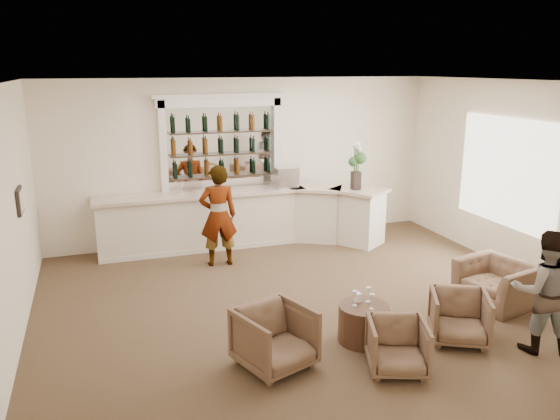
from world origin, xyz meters
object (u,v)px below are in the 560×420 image
Objects in this scene: bar_counter at (245,218)px; cocktail_table at (363,323)px; guest at (543,292)px; armchair_far at (496,283)px; flower_vase at (356,163)px; armchair_left at (275,338)px; armchair_right at (459,317)px; espresso_machine at (285,177)px; sommelier at (218,216)px; armchair_center at (397,346)px.

bar_counter reaches higher than cocktail_table.
guest is 1.56× the size of armchair_far.
flower_vase is at bearing -16.34° from bar_counter.
armchair_left is at bearing -127.36° from flower_vase.
armchair_right reaches higher than cocktail_table.
guest is at bearing -77.27° from espresso_machine.
armchair_right is at bearing -97.28° from flower_vase.
bar_counter is at bearing -125.88° from sommelier.
flower_vase is at bearing 178.83° from armchair_far.
armchair_right is at bearing -6.32° from guest.
flower_vase reaches higher than armchair_left.
armchair_left reaches higher than armchair_right.
armchair_far is 4.57m from espresso_machine.
bar_counter is at bearing -157.68° from armchair_far.
cocktail_table is at bearing -84.58° from bar_counter.
armchair_center reaches higher than cocktail_table.
cocktail_table is at bearing 1.53° from guest.
armchair_left is at bearing 90.84° from sommelier.
armchair_center is 5.28m from espresso_machine.
cocktail_table is at bearing -94.59° from armchair_far.
bar_counter is 1.16m from espresso_machine.
sommelier is at bearing -143.83° from armchair_far.
armchair_far is at bearing -54.25° from bar_counter.
armchair_center is 1.49× the size of espresso_machine.
guest reaches higher than cocktail_table.
guest is 4.73m from flower_vase.
armchair_right is at bearing -84.77° from espresso_machine.
flower_vase reaches higher than espresso_machine.
armchair_center is 0.73× the size of flower_vase.
armchair_right is (1.19, -0.41, 0.09)m from cocktail_table.
armchair_far is (3.58, -3.05, -0.59)m from sommelier.
armchair_far is at bearing 142.82° from sommelier.
sommelier reaches higher than armchair_center.
sommelier reaches higher than armchair_far.
guest is at bearing -32.05° from armchair_far.
sommelier is 1.94× the size of flower_vase.
espresso_machine is (-1.98, 3.99, 1.01)m from armchair_far.
armchair_right is (1.15, 0.38, 0.02)m from armchair_center.
sommelier reaches higher than cocktail_table.
armchair_center is 4.99m from flower_vase.
armchair_left is at bearing 177.50° from armchair_center.
sommelier is 1.16× the size of guest.
sommelier is at bearing 108.50° from cocktail_table.
flower_vase reaches higher than cocktail_table.
espresso_machine is (0.42, 5.16, 1.03)m from armchair_center.
armchair_right is at bearing 124.52° from sommelier.
espresso_machine is (0.87, 0.04, 0.77)m from bar_counter.
bar_counter is at bearing 115.09° from armchair_center.
guest reaches higher than armchair_right.
armchair_far is at bearing -82.07° from guest.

